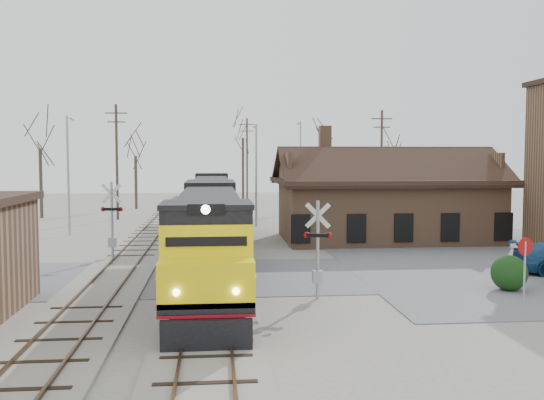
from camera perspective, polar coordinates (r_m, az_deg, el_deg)
The scene contains 23 objects.
ground at distance 29.20m, azimuth -5.88°, elevation -7.21°, with size 140.00×140.00×0.00m, color #9A958B.
road at distance 29.20m, azimuth -5.88°, elevation -7.18°, with size 60.00×9.00×0.03m, color #59595E.
parking_lot at distance 37.58m, azimuth 22.91°, elevation -4.96°, with size 22.00×26.00×0.03m, color #59595E.
track_main at distance 44.00m, azimuth -5.73°, elevation -3.33°, with size 3.40×90.00×0.24m.
track_siding at distance 44.26m, azimuth -11.57°, elevation -3.35°, with size 3.40×90.00×0.24m.
depot at distance 42.43m, azimuth 10.64°, elevation -0.47°, with size 15.20×9.31×7.90m.
locomotive_lead at distance 26.48m, azimuth -5.95°, elevation -3.44°, with size 2.87×19.26×4.27m.
locomotive_trailing at distance 45.92m, azimuth -5.73°, elevation -0.29°, with size 2.87×19.26×4.04m.
crossbuck_near at distance 24.41m, azimuth 4.32°, elevation -4.97°, with size 1.11×0.39×3.95m.
crossbuck_far at distance 34.70m, azimuth -14.82°, elevation -2.16°, with size 1.24×0.33×4.34m.
do_not_enter_sign at distance 26.38m, azimuth 22.71°, elevation -4.94°, with size 0.72×0.24×2.49m.
hedge_a at distance 27.85m, azimuth 21.43°, elevation -6.42°, with size 1.52×1.52×1.52m, color black.
streetlight_a at distance 46.50m, azimuth -18.61°, elevation 2.84°, with size 0.25×2.04×8.72m.
streetlight_b at distance 50.13m, azimuth -1.51°, elevation 2.95°, with size 0.25×2.04×8.43m.
streetlight_c at distance 63.62m, azimuth 2.67°, elevation 3.64°, with size 0.25×2.04×9.47m.
utility_pole_a at distance 56.98m, azimuth -14.40°, elevation 3.69°, with size 2.00×0.24×10.50m.
utility_pole_b at distance 76.42m, azimuth -2.36°, elevation 3.90°, with size 2.00×0.24×10.61m.
utility_pole_c at distance 59.09m, azimuth 10.26°, elevation 3.60°, with size 2.00×0.24×10.18m.
tree_a at distance 60.82m, azimuth -21.02°, elevation 5.58°, with size 4.37×4.37×10.71m.
tree_b at distance 68.66m, azimuth -12.74°, elevation 4.89°, with size 3.93×3.93×9.62m.
tree_c at distance 78.55m, azimuth -2.76°, elevation 6.86°, with size 5.49×5.49×13.45m.
tree_d at distance 72.48m, azimuth 4.68°, elevation 5.70°, with size 4.49×4.49×11.00m.
tree_e at distance 70.32m, azimuth 11.32°, elevation 4.42°, with size 3.60×3.60×8.83m.
Camera 1 is at (0.26, -28.64, 5.67)m, focal length 40.00 mm.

